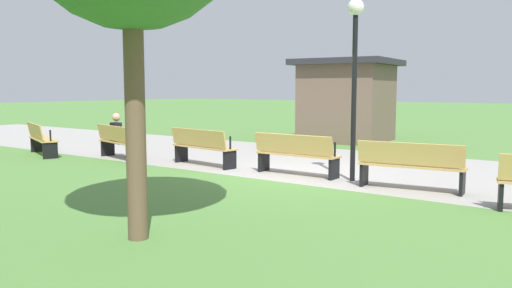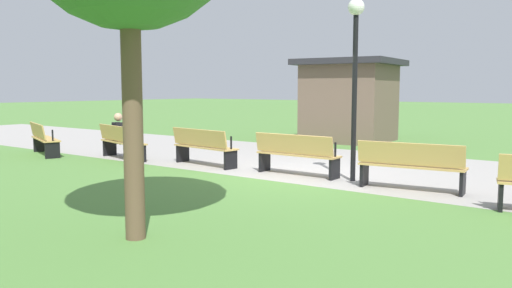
{
  "view_description": "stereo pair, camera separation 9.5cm",
  "coord_description": "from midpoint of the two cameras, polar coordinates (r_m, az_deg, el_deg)",
  "views": [
    {
      "loc": [
        5.7,
        -9.25,
        1.85
      ],
      "look_at": [
        0.0,
        -1.49,
        0.8
      ],
      "focal_mm": 36.04,
      "sensor_mm": 36.0,
      "label": 1
    },
    {
      "loc": [
        5.78,
        -9.19,
        1.85
      ],
      "look_at": [
        0.0,
        -1.49,
        0.8
      ],
      "focal_mm": 36.04,
      "sensor_mm": 36.0,
      "label": 2
    }
  ],
  "objects": [
    {
      "name": "person_seated",
      "position": [
        14.1,
        -14.54,
        1.08
      ],
      "size": [
        0.42,
        0.57,
        1.2
      ],
      "rotation": [
        0.0,
        0.0,
        -0.24
      ],
      "color": "black",
      "rests_on": "ground"
    },
    {
      "name": "lamp_post",
      "position": [
        10.32,
        11.22,
        9.82
      ],
      "size": [
        0.32,
        0.32,
        3.56
      ],
      "color": "black",
      "rests_on": "ground"
    },
    {
      "name": "bench_4",
      "position": [
        12.3,
        -5.66,
        -0.22
      ],
      "size": [
        1.92,
        0.69,
        0.89
      ],
      "rotation": [
        0.0,
        0.0,
        -0.12
      ],
      "color": "tan",
      "rests_on": "ground"
    },
    {
      "name": "bench_6",
      "position": [
        9.65,
        17.06,
        -2.23
      ],
      "size": [
        1.92,
        0.69,
        0.89
      ],
      "rotation": [
        0.0,
        0.0,
        0.12
      ],
      "color": "tan",
      "rests_on": "ground"
    },
    {
      "name": "bench_5",
      "position": [
        10.89,
        4.74,
        -1.05
      ],
      "size": [
        1.87,
        0.47,
        0.89
      ],
      "color": "tan",
      "rests_on": "ground"
    },
    {
      "name": "bench_3",
      "position": [
        13.81,
        -14.58,
        0.31
      ],
      "size": [
        1.93,
        0.91,
        0.89
      ],
      "rotation": [
        0.0,
        0.0,
        -0.24
      ],
      "color": "tan",
      "rests_on": "ground"
    },
    {
      "name": "ground_plane",
      "position": [
        11.02,
        4.91,
        -3.47
      ],
      "size": [
        120.0,
        120.0,
        0.0
      ],
      "primitive_type": "plane",
      "color": "#54843D"
    },
    {
      "name": "kiosk",
      "position": [
        18.3,
        10.49,
        4.87
      ],
      "size": [
        3.46,
        3.41,
        2.83
      ],
      "rotation": [
        0.0,
        0.0,
        0.09
      ],
      "color": "brown",
      "rests_on": "ground"
    },
    {
      "name": "bench_2",
      "position": [
        15.37,
        -22.4,
        0.62
      ],
      "size": [
        1.92,
        1.1,
        0.89
      ],
      "rotation": [
        0.0,
        0.0,
        -0.36
      ],
      "color": "tan",
      "rests_on": "ground"
    },
    {
      "name": "path_paving",
      "position": [
        12.69,
        9.57,
        -2.24
      ],
      "size": [
        39.78,
        5.67,
        0.01
      ],
      "primitive_type": "cube",
      "color": "#A39E99",
      "rests_on": "ground"
    }
  ]
}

